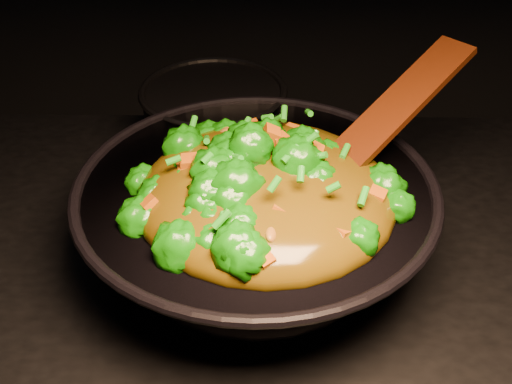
# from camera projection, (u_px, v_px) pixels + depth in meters

# --- Properties ---
(wok) EXTENTS (0.45, 0.45, 0.12)m
(wok) POSITION_uv_depth(u_px,v_px,m) (256.00, 225.00, 0.80)
(wok) COLOR black
(wok) RESTS_ON stovetop
(stir_fry) EXTENTS (0.34, 0.34, 0.10)m
(stir_fry) POSITION_uv_depth(u_px,v_px,m) (267.00, 162.00, 0.72)
(stir_fry) COLOR #147008
(stir_fry) RESTS_ON wok
(spatula) EXTENTS (0.27, 0.25, 0.14)m
(spatula) POSITION_uv_depth(u_px,v_px,m) (374.00, 130.00, 0.76)
(spatula) COLOR #321706
(spatula) RESTS_ON wok
(back_pot) EXTENTS (0.26, 0.26, 0.12)m
(back_pot) POSITION_uv_depth(u_px,v_px,m) (215.00, 123.00, 1.00)
(back_pot) COLOR black
(back_pot) RESTS_ON stovetop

